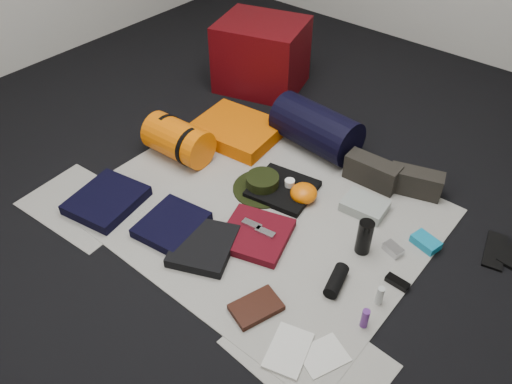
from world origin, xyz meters
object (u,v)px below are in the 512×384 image
Objects in this scene: stuff_sack at (178,140)px; paperback_book at (256,307)px; red_cabinet at (262,55)px; water_bottle at (364,237)px; navy_duffel at (316,128)px; compact_camera at (393,249)px; sleeping_pad at (237,130)px.

paperback_book is at bearing -27.71° from stuff_sack.
red_cabinet is 3.07× the size of water_bottle.
stuff_sack is 1.83× the size of paperback_book.
paperback_book is at bearing -106.42° from water_bottle.
water_bottle is (0.62, -0.52, -0.04)m from navy_duffel.
compact_camera is at bearing 35.96° from water_bottle.
water_bottle is (1.31, -0.87, -0.13)m from red_cabinet.
stuff_sack is 0.74× the size of navy_duffel.
sleeping_pad is 2.34× the size of paperback_book.
compact_camera is (0.73, -0.44, -0.11)m from navy_duffel.
sleeping_pad is 1.28× the size of stuff_sack.
stuff_sack is 2.09× the size of water_bottle.
compact_camera reaches higher than paperback_book.
compact_camera is (1.26, 0.12, -0.09)m from stuff_sack.
water_bottle is at bearing -35.24° from navy_duffel.
navy_duffel is 2.46× the size of paperback_book.
red_cabinet reaches higher than water_bottle.
water_bottle is 0.87× the size of paperback_book.
water_bottle is (1.03, -0.31, 0.04)m from sleeping_pad.
water_bottle is 0.15m from compact_camera.
compact_camera is 0.44× the size of paperback_book.
paperback_book is (0.87, -0.86, -0.03)m from sleeping_pad.
water_bottle is at bearing -50.66° from red_cabinet.
red_cabinet is 1.09× the size of navy_duffel.
paperback_book is at bearing -68.20° from red_cabinet.
stuff_sack is at bearing -158.85° from compact_camera.
stuff_sack is (-0.12, -0.34, 0.06)m from sleeping_pad.
paperback_book is (0.99, -0.52, -0.09)m from stuff_sack.
red_cabinet is 2.68× the size of paperback_book.
stuff_sack is at bearing -129.26° from navy_duffel.
water_bottle is at bearing 1.74° from stuff_sack.
water_bottle reaches higher than compact_camera.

